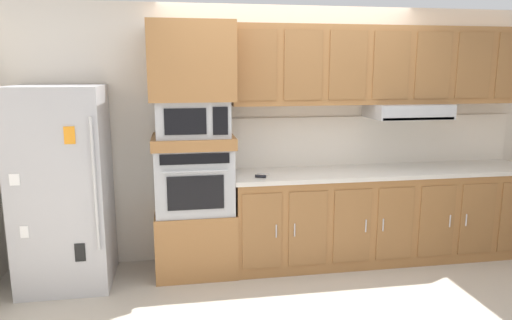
{
  "coord_description": "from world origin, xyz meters",
  "views": [
    {
      "loc": [
        -1.1,
        -3.52,
        1.9
      ],
      "look_at": [
        -0.44,
        0.37,
        1.13
      ],
      "focal_mm": 32.95,
      "sensor_mm": 36.0,
      "label": 1
    }
  ],
  "objects_px": {
    "screwdriver": "(261,176)",
    "built_in_oven": "(194,179)",
    "microwave": "(193,118)",
    "refrigerator": "(63,188)"
  },
  "relations": [
    {
      "from": "screwdriver",
      "to": "built_in_oven",
      "type": "bearing_deg",
      "value": 166.09
    },
    {
      "from": "microwave",
      "to": "built_in_oven",
      "type": "bearing_deg",
      "value": 179.23
    },
    {
      "from": "microwave",
      "to": "screwdriver",
      "type": "height_order",
      "value": "microwave"
    },
    {
      "from": "refrigerator",
      "to": "built_in_oven",
      "type": "distance_m",
      "value": 1.14
    },
    {
      "from": "microwave",
      "to": "screwdriver",
      "type": "distance_m",
      "value": 0.81
    },
    {
      "from": "built_in_oven",
      "to": "microwave",
      "type": "relative_size",
      "value": 1.09
    },
    {
      "from": "refrigerator",
      "to": "microwave",
      "type": "distance_m",
      "value": 1.28
    },
    {
      "from": "screwdriver",
      "to": "microwave",
      "type": "bearing_deg",
      "value": 166.08
    },
    {
      "from": "refrigerator",
      "to": "screwdriver",
      "type": "relative_size",
      "value": 10.9
    },
    {
      "from": "built_in_oven",
      "to": "microwave",
      "type": "bearing_deg",
      "value": -0.77
    }
  ]
}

